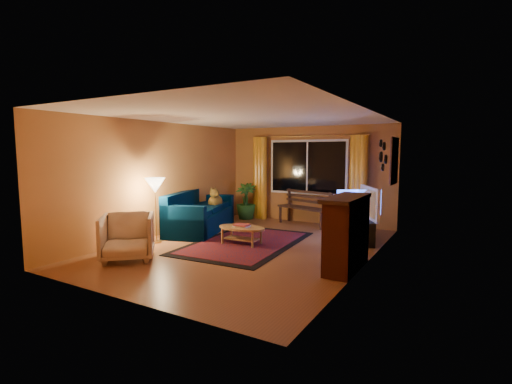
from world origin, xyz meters
The scene contains 22 objects.
floor centered at (0.00, 0.00, -0.01)m, with size 4.50×6.00×0.02m, color brown.
ceiling centered at (0.00, 0.00, 2.51)m, with size 4.50×6.00×0.02m, color white.
wall_back centered at (0.00, 3.01, 1.25)m, with size 4.50×0.02×2.50m, color #BE783C.
wall_left centered at (-2.26, 0.00, 1.25)m, with size 0.02×6.00×2.50m, color #BE783C.
wall_right centered at (2.26, 0.00, 1.25)m, with size 0.02×6.00×2.50m, color #BE783C.
window centered at (0.00, 2.94, 1.45)m, with size 2.00×0.02×1.30m, color black.
curtain_rod centered at (0.00, 2.90, 2.25)m, with size 0.03×0.03×3.20m, color #BF8C3F.
curtain_left centered at (-1.35, 2.88, 1.12)m, with size 0.36×0.36×2.24m, color #F3A423.
curtain_right centered at (1.35, 2.88, 1.12)m, with size 0.36×0.36×2.24m, color #F3A423.
bench centered at (0.08, 2.57, 0.22)m, with size 1.46×0.43×0.44m, color #301D16.
potted_plant centered at (-1.65, 2.59, 0.50)m, with size 0.56×0.56×0.99m, color #235B1E.
sofa centered at (-1.77, 0.76, 0.46)m, with size 0.98×2.28×0.92m, color #001732.
dog centered at (-1.72, 1.27, 0.68)m, with size 0.30×0.41×0.45m, color brown, non-canonical shape.
armchair centered at (-1.36, -1.75, 0.43)m, with size 0.84×0.79×0.87m, color beige.
floor_lamp centered at (-1.81, -0.63, 0.65)m, with size 0.22×0.22×1.30m, color #BF8C3F.
rug centered at (-0.20, 0.23, 0.01)m, with size 1.90×3.00×0.02m, color #841103.
coffee_table centered at (-0.21, 0.10, 0.18)m, with size 0.99×0.99×0.36m, color #B08046.
tv_console centered at (1.81, 1.60, 0.24)m, with size 0.38×1.14×0.48m, color black.
television centered at (1.81, 1.60, 0.81)m, with size 1.15×0.15×0.66m, color black.
fireplace centered at (2.05, -0.40, 0.55)m, with size 0.40×1.20×1.10m, color maroon.
mirror_cluster centered at (2.21, 1.30, 1.80)m, with size 0.06×0.60×0.56m, color black, non-canonical shape.
painting centered at (2.22, 2.45, 1.65)m, with size 0.04×0.76×0.96m, color #E9541C.
Camera 1 is at (3.67, -6.03, 1.84)m, focal length 26.00 mm.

